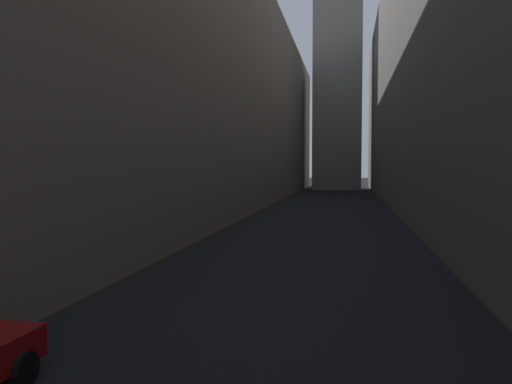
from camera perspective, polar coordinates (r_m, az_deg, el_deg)
name	(u,v)px	position (r m, az deg, el deg)	size (l,w,h in m)	color
ground_plane	(325,212)	(41.86, 7.74, -2.28)	(264.00, 264.00, 0.00)	black
building_block_left	(206,92)	(45.88, -5.66, 11.13)	(10.21, 108.00, 20.68)	#756B5B
building_block_right	(467,60)	(45.45, 22.52, 13.54)	(11.21, 108.00, 24.65)	slate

